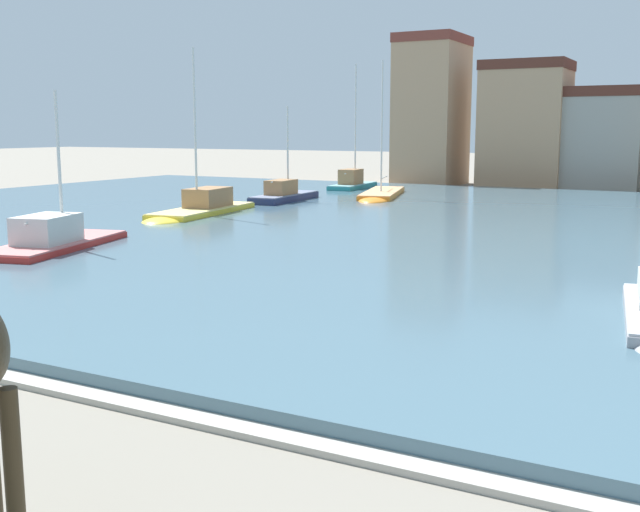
# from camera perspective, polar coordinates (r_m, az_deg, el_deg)

# --- Properties ---
(harbor_water) EXTENTS (80.00, 48.88, 0.37)m
(harbor_water) POSITION_cam_1_polar(r_m,az_deg,el_deg) (35.68, 14.25, 1.72)
(harbor_water) COLOR #476675
(harbor_water) RESTS_ON ground
(quay_edge_coping) EXTENTS (80.00, 0.50, 0.12)m
(quay_edge_coping) POSITION_cam_1_polar(r_m,az_deg,el_deg) (13.71, -12.41, -11.16)
(quay_edge_coping) COLOR #ADA89E
(quay_edge_coping) RESTS_ON ground
(sailboat_orange) EXTENTS (4.57, 9.85, 9.26)m
(sailboat_orange) POSITION_cam_1_polar(r_m,az_deg,el_deg) (50.90, 4.55, 4.46)
(sailboat_orange) COLOR orange
(sailboat_orange) RESTS_ON ground
(sailboat_red) EXTENTS (4.14, 8.18, 6.28)m
(sailboat_red) POSITION_cam_1_polar(r_m,az_deg,el_deg) (30.89, -18.76, 0.98)
(sailboat_red) COLOR red
(sailboat_red) RESTS_ON ground
(sailboat_teal) EXTENTS (2.36, 7.06, 9.62)m
(sailboat_teal) POSITION_cam_1_polar(r_m,az_deg,el_deg) (58.55, 2.60, 5.36)
(sailboat_teal) COLOR teal
(sailboat_teal) RESTS_ON ground
(sailboat_yellow) EXTENTS (3.36, 9.28, 8.93)m
(sailboat_yellow) POSITION_cam_1_polar(r_m,az_deg,el_deg) (40.79, -9.11, 3.35)
(sailboat_yellow) COLOR gold
(sailboat_yellow) RESTS_ON ground
(sailboat_navy) EXTENTS (2.24, 7.38, 6.22)m
(sailboat_navy) POSITION_cam_1_polar(r_m,az_deg,el_deg) (48.32, -2.42, 4.43)
(sailboat_navy) COLOR navy
(sailboat_navy) RESTS_ON ground
(townhouse_wide_warehouse) EXTENTS (5.18, 6.54, 12.73)m
(townhouse_wide_warehouse) POSITION_cam_1_polar(r_m,az_deg,el_deg) (67.71, 8.35, 10.72)
(townhouse_wide_warehouse) COLOR tan
(townhouse_wide_warehouse) RESTS_ON ground
(townhouse_tall_gabled) EXTENTS (6.77, 5.43, 10.27)m
(townhouse_tall_gabled) POSITION_cam_1_polar(r_m,az_deg,el_deg) (65.44, 15.08, 9.46)
(townhouse_tall_gabled) COLOR tan
(townhouse_tall_gabled) RESTS_ON ground
(townhouse_corner_house) EXTENTS (6.43, 5.92, 8.06)m
(townhouse_corner_house) POSITION_cam_1_polar(r_m,az_deg,el_deg) (65.07, 20.30, 8.23)
(townhouse_corner_house) COLOR gray
(townhouse_corner_house) RESTS_ON ground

